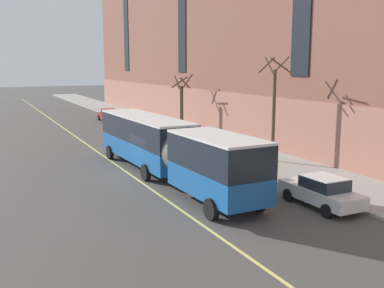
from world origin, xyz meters
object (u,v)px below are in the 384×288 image
(parked_car_red_0, at_px, (109,115))
(parked_car_darkgray_1, at_px, (140,126))
(street_tree_far_uptown, at_px, (182,103))
(city_bus, at_px, (166,146))
(fire_hydrant, at_px, (237,156))
(parked_car_white_3, at_px, (322,191))
(parked_car_black_4, at_px, (173,138))
(street_tree_mid_block, at_px, (274,107))

(parked_car_red_0, distance_m, parked_car_darkgray_1, 11.44)
(street_tree_far_uptown, bearing_deg, city_bus, -117.25)
(city_bus, relative_size, fire_hydrant, 25.40)
(parked_car_white_3, relative_size, fire_hydrant, 6.33)
(parked_car_red_0, bearing_deg, fire_hydrant, -86.27)
(city_bus, relative_size, parked_car_red_0, 3.79)
(city_bus, relative_size, parked_car_darkgray_1, 4.27)
(parked_car_black_4, relative_size, street_tree_far_uptown, 0.80)
(fire_hydrant, bearing_deg, parked_car_white_3, -98.57)
(parked_car_darkgray_1, height_order, street_tree_far_uptown, street_tree_far_uptown)
(fire_hydrant, bearing_deg, parked_car_black_4, 102.22)
(parked_car_red_0, xyz_separation_m, fire_hydrant, (1.80, -27.59, -0.29))
(parked_car_darkgray_1, relative_size, street_tree_far_uptown, 0.73)
(parked_car_red_0, relative_size, street_tree_mid_block, 0.66)
(city_bus, distance_m, parked_car_red_0, 30.13)
(city_bus, xyz_separation_m, street_tree_far_uptown, (8.59, 16.69, 1.08))
(city_bus, xyz_separation_m, parked_car_black_4, (4.68, 9.85, -1.27))
(street_tree_mid_block, distance_m, street_tree_far_uptown, 15.76)
(parked_car_red_0, height_order, street_tree_far_uptown, street_tree_far_uptown)
(parked_car_darkgray_1, height_order, fire_hydrant, parked_car_darkgray_1)
(city_bus, distance_m, street_tree_mid_block, 8.82)
(city_bus, height_order, fire_hydrant, city_bus)
(parked_car_darkgray_1, distance_m, fire_hydrant, 16.24)
(street_tree_far_uptown, bearing_deg, street_tree_mid_block, -90.16)
(fire_hydrant, bearing_deg, parked_car_darkgray_1, 95.94)
(parked_car_darkgray_1, bearing_deg, parked_car_black_4, -89.88)
(parked_car_darkgray_1, xyz_separation_m, parked_car_white_3, (0.09, -26.75, 0.00))
(street_tree_far_uptown, bearing_deg, parked_car_white_3, -98.70)
(street_tree_far_uptown, bearing_deg, parked_car_darkgray_1, 157.47)
(parked_car_black_4, height_order, street_tree_far_uptown, street_tree_far_uptown)
(parked_car_red_0, bearing_deg, street_tree_mid_block, -82.09)
(parked_car_white_3, xyz_separation_m, street_tree_far_uptown, (3.84, 25.12, 2.35))
(parked_car_black_4, height_order, street_tree_mid_block, street_tree_mid_block)
(parked_car_red_0, distance_m, fire_hydrant, 27.65)
(parked_car_red_0, bearing_deg, city_bus, -98.69)
(parked_car_red_0, height_order, fire_hydrant, parked_car_red_0)
(street_tree_mid_block, height_order, street_tree_far_uptown, street_tree_mid_block)
(parked_car_red_0, xyz_separation_m, parked_car_white_3, (0.20, -38.19, -0.00))
(parked_car_darkgray_1, distance_m, parked_car_white_3, 26.75)
(street_tree_mid_block, bearing_deg, parked_car_white_3, -112.05)
(parked_car_red_0, bearing_deg, parked_car_white_3, -89.69)
(parked_car_red_0, height_order, parked_car_white_3, same)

